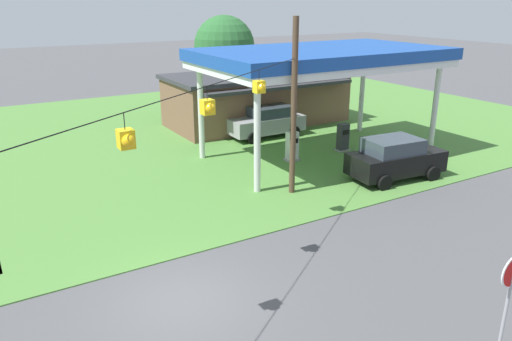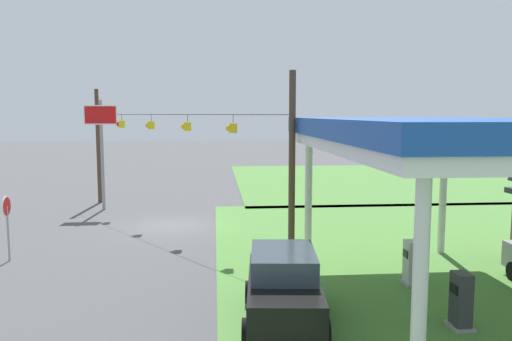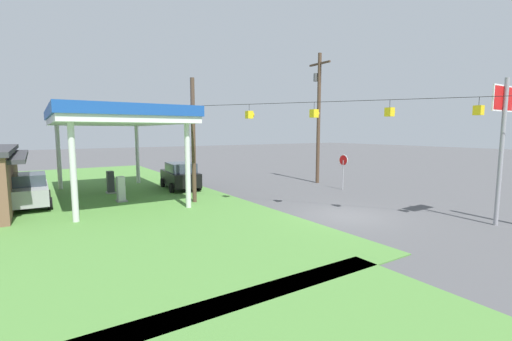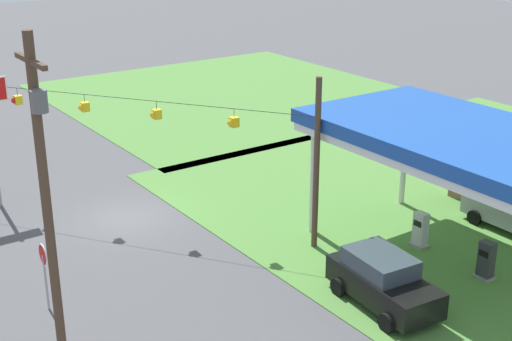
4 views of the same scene
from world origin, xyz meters
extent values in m
plane|color=#4C4C4F|center=(0.00, 0.00, 0.00)|extent=(160.00, 160.00, 0.00)
cube|color=silver|center=(11.15, 8.55, 4.71)|extent=(11.75, 6.60, 0.35)
cube|color=#19479E|center=(11.15, 8.55, 5.16)|extent=(11.95, 6.80, 0.55)
cylinder|color=silver|center=(5.87, 5.84, 2.27)|extent=(0.28, 0.28, 4.54)
cylinder|color=silver|center=(16.42, 5.84, 2.27)|extent=(0.28, 0.28, 4.54)
cylinder|color=silver|center=(5.87, 11.25, 2.27)|extent=(0.28, 0.28, 4.54)
cylinder|color=silver|center=(16.42, 11.25, 2.27)|extent=(0.28, 0.28, 4.54)
cube|color=#333338|center=(12.12, 13.36, 2.76)|extent=(10.02, 0.70, 0.20)
cube|color=gray|center=(9.52, 8.55, 0.06)|extent=(0.71, 0.56, 0.12)
cube|color=silver|center=(9.52, 8.55, 0.81)|extent=(0.55, 0.40, 1.38)
cube|color=black|center=(9.52, 8.33, 1.09)|extent=(0.39, 0.03, 0.24)
cube|color=gray|center=(12.78, 8.55, 0.06)|extent=(0.71, 0.56, 0.12)
cube|color=#333338|center=(12.78, 8.55, 0.81)|extent=(0.55, 0.40, 1.38)
cube|color=black|center=(12.78, 8.33, 1.09)|extent=(0.39, 0.03, 0.24)
cube|color=black|center=(12.00, 4.02, 0.81)|extent=(4.49, 2.25, 0.93)
cube|color=#333D47|center=(11.74, 4.04, 1.59)|extent=(2.54, 1.92, 0.64)
cylinder|color=black|center=(13.43, 4.83, 0.34)|extent=(0.70, 0.28, 0.68)
cylinder|color=black|center=(13.25, 2.95, 0.34)|extent=(0.70, 0.28, 0.68)
cylinder|color=black|center=(10.75, 5.09, 0.34)|extent=(0.70, 0.28, 0.68)
cylinder|color=black|center=(10.57, 3.20, 0.34)|extent=(0.70, 0.28, 0.68)
cube|color=#9E9EA3|center=(10.80, 13.07, 0.78)|extent=(4.46, 1.87, 0.87)
cube|color=#333D47|center=(11.06, 13.07, 1.52)|extent=(2.46, 1.72, 0.60)
cylinder|color=black|center=(9.41, 12.13, 0.34)|extent=(0.68, 0.22, 0.68)
cylinder|color=black|center=(9.42, 14.02, 0.34)|extent=(0.68, 0.22, 0.68)
cylinder|color=black|center=(12.17, 12.12, 0.34)|extent=(0.68, 0.22, 0.68)
cylinder|color=black|center=(12.18, 14.01, 0.34)|extent=(0.68, 0.22, 0.68)
cylinder|color=#99999E|center=(5.51, -5.60, 1.05)|extent=(0.08, 0.08, 2.10)
cylinder|color=white|center=(5.51, -5.60, 2.10)|extent=(0.80, 0.03, 0.80)
cylinder|color=red|center=(5.51, -5.60, 2.10)|extent=(0.70, 0.03, 0.70)
cylinder|color=gray|center=(-4.69, -4.26, 3.18)|extent=(0.18, 0.18, 6.37)
cube|color=white|center=(-4.59, -4.26, 5.52)|extent=(0.06, 1.87, 1.11)
cube|color=red|center=(-4.59, -4.26, 5.52)|extent=(0.07, 1.75, 0.99)
cylinder|color=#4C3828|center=(8.91, -6.35, 5.07)|extent=(0.28, 0.28, 10.15)
cube|color=#4C3828|center=(8.91, -6.35, 9.35)|extent=(2.20, 0.14, 0.14)
cylinder|color=#59595B|center=(9.26, -6.35, 8.35)|extent=(0.44, 0.44, 0.60)
cylinder|color=#4C3828|center=(7.05, 5.00, 3.55)|extent=(0.24, 0.24, 7.10)
cylinder|color=black|center=(0.00, 0.00, 5.54)|extent=(14.12, 10.02, 0.02)
cylinder|color=black|center=(-4.23, -3.00, 5.37)|extent=(0.02, 0.02, 0.35)
cube|color=yellow|center=(-4.23, -3.00, 4.99)|extent=(0.32, 0.32, 0.40)
sphere|color=red|center=(-4.23, -3.17, 4.99)|extent=(0.28, 0.28, 0.28)
cylinder|color=black|center=(-1.41, -1.00, 5.37)|extent=(0.02, 0.02, 0.35)
cube|color=yellow|center=(-1.41, -1.00, 4.99)|extent=(0.32, 0.32, 0.40)
sphere|color=yellow|center=(-1.41, -1.17, 4.99)|extent=(0.28, 0.28, 0.28)
cylinder|color=black|center=(1.41, 1.00, 5.37)|extent=(0.02, 0.02, 0.35)
cube|color=yellow|center=(1.41, 1.00, 4.99)|extent=(0.32, 0.32, 0.40)
sphere|color=yellow|center=(1.41, 0.83, 4.99)|extent=(0.28, 0.28, 0.28)
cylinder|color=black|center=(4.23, 3.00, 5.37)|extent=(0.02, 0.02, 0.35)
cube|color=yellow|center=(4.23, 3.00, 4.99)|extent=(0.32, 0.32, 0.40)
sphere|color=yellow|center=(4.23, 2.83, 4.99)|extent=(0.28, 0.28, 0.28)
camera|label=1|loc=(-4.20, -10.90, 7.75)|focal=35.00mm
camera|label=2|loc=(24.71, 2.23, 5.56)|focal=35.00mm
camera|label=3|loc=(-11.29, 12.63, 4.11)|focal=24.00mm
camera|label=4|loc=(27.22, -12.07, 13.10)|focal=50.00mm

